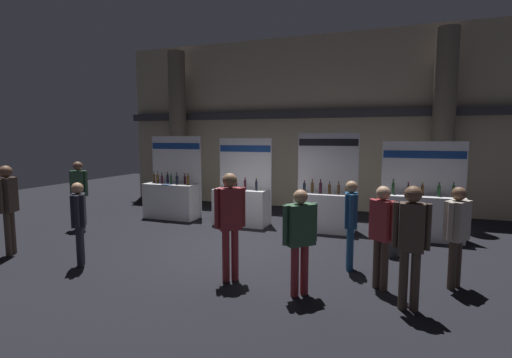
{
  "coord_description": "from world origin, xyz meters",
  "views": [
    {
      "loc": [
        3.08,
        -7.48,
        2.41
      ],
      "look_at": [
        -0.14,
        1.28,
        1.37
      ],
      "focal_mm": 26.54,
      "sensor_mm": 36.0,
      "label": 1
    }
  ],
  "objects_px": {
    "exhibitor_booth_1": "(241,203)",
    "visitor_7": "(79,217)",
    "visitor_0": "(411,238)",
    "visitor_3": "(230,217)",
    "trash_bin": "(392,240)",
    "visitor_6": "(8,201)",
    "exhibitor_booth_2": "(325,207)",
    "exhibitor_booth_3": "(422,213)",
    "exhibitor_booth_0": "(172,197)",
    "visitor_2": "(351,218)",
    "visitor_4": "(457,228)",
    "visitor_1": "(79,189)",
    "visitor_8": "(382,229)",
    "visitor_5": "(300,232)"
  },
  "relations": [
    {
      "from": "visitor_0",
      "to": "visitor_6",
      "type": "height_order",
      "value": "visitor_6"
    },
    {
      "from": "visitor_5",
      "to": "exhibitor_booth_3",
      "type": "bearing_deg",
      "value": 18.77
    },
    {
      "from": "visitor_6",
      "to": "visitor_7",
      "type": "bearing_deg",
      "value": -114.83
    },
    {
      "from": "exhibitor_booth_2",
      "to": "exhibitor_booth_3",
      "type": "xyz_separation_m",
      "value": [
        2.28,
        0.07,
        -0.01
      ]
    },
    {
      "from": "exhibitor_booth_0",
      "to": "trash_bin",
      "type": "xyz_separation_m",
      "value": [
        6.19,
        -1.57,
        -0.29
      ]
    },
    {
      "from": "visitor_8",
      "to": "visitor_6",
      "type": "bearing_deg",
      "value": 42.71
    },
    {
      "from": "exhibitor_booth_1",
      "to": "visitor_2",
      "type": "height_order",
      "value": "exhibitor_booth_1"
    },
    {
      "from": "trash_bin",
      "to": "visitor_7",
      "type": "distance_m",
      "value": 6.11
    },
    {
      "from": "trash_bin",
      "to": "visitor_7",
      "type": "xyz_separation_m",
      "value": [
        -5.47,
        -2.65,
        0.59
      ]
    },
    {
      "from": "exhibitor_booth_0",
      "to": "visitor_2",
      "type": "xyz_separation_m",
      "value": [
        5.48,
        -2.69,
        0.33
      ]
    },
    {
      "from": "visitor_0",
      "to": "visitor_3",
      "type": "distance_m",
      "value": 2.78
    },
    {
      "from": "exhibitor_booth_3",
      "to": "visitor_4",
      "type": "height_order",
      "value": "exhibitor_booth_3"
    },
    {
      "from": "visitor_5",
      "to": "exhibitor_booth_2",
      "type": "bearing_deg",
      "value": 48.44
    },
    {
      "from": "trash_bin",
      "to": "visitor_7",
      "type": "relative_size",
      "value": 0.43
    },
    {
      "from": "exhibitor_booth_3",
      "to": "visitor_3",
      "type": "height_order",
      "value": "exhibitor_booth_3"
    },
    {
      "from": "visitor_0",
      "to": "visitor_1",
      "type": "bearing_deg",
      "value": -15.25
    },
    {
      "from": "exhibitor_booth_0",
      "to": "visitor_7",
      "type": "xyz_separation_m",
      "value": [
        0.72,
        -4.23,
        0.3
      ]
    },
    {
      "from": "exhibitor_booth_2",
      "to": "trash_bin",
      "type": "relative_size",
      "value": 3.75
    },
    {
      "from": "exhibitor_booth_0",
      "to": "visitor_4",
      "type": "distance_m",
      "value": 7.75
    },
    {
      "from": "exhibitor_booth_1",
      "to": "visitor_8",
      "type": "xyz_separation_m",
      "value": [
        3.76,
        -3.36,
        0.37
      ]
    },
    {
      "from": "visitor_5",
      "to": "exhibitor_booth_1",
      "type": "bearing_deg",
      "value": 76.79
    },
    {
      "from": "exhibitor_booth_3",
      "to": "visitor_4",
      "type": "xyz_separation_m",
      "value": [
        0.31,
        -3.05,
        0.37
      ]
    },
    {
      "from": "visitor_0",
      "to": "visitor_6",
      "type": "distance_m",
      "value": 7.59
    },
    {
      "from": "visitor_2",
      "to": "visitor_7",
      "type": "height_order",
      "value": "visitor_2"
    },
    {
      "from": "visitor_6",
      "to": "visitor_3",
      "type": "bearing_deg",
      "value": -110.63
    },
    {
      "from": "exhibitor_booth_1",
      "to": "visitor_0",
      "type": "xyz_separation_m",
      "value": [
        4.16,
        -3.99,
        0.44
      ]
    },
    {
      "from": "exhibitor_booth_3",
      "to": "visitor_2",
      "type": "xyz_separation_m",
      "value": [
        -1.35,
        -2.76,
        0.34
      ]
    },
    {
      "from": "visitor_1",
      "to": "visitor_6",
      "type": "height_order",
      "value": "visitor_6"
    },
    {
      "from": "visitor_3",
      "to": "visitor_0",
      "type": "bearing_deg",
      "value": 135.87
    },
    {
      "from": "exhibitor_booth_3",
      "to": "visitor_7",
      "type": "xyz_separation_m",
      "value": [
        -6.11,
        -4.3,
        0.31
      ]
    },
    {
      "from": "visitor_7",
      "to": "visitor_8",
      "type": "bearing_deg",
      "value": -120.31
    },
    {
      "from": "visitor_2",
      "to": "visitor_7",
      "type": "bearing_deg",
      "value": -80.41
    },
    {
      "from": "visitor_1",
      "to": "visitor_8",
      "type": "xyz_separation_m",
      "value": [
        7.56,
        -1.46,
        -0.08
      ]
    },
    {
      "from": "exhibitor_booth_1",
      "to": "visitor_7",
      "type": "relative_size",
      "value": 1.5
    },
    {
      "from": "exhibitor_booth_3",
      "to": "visitor_4",
      "type": "relative_size",
      "value": 1.41
    },
    {
      "from": "exhibitor_booth_1",
      "to": "exhibitor_booth_3",
      "type": "bearing_deg",
      "value": 1.95
    },
    {
      "from": "exhibitor_booth_2",
      "to": "visitor_7",
      "type": "relative_size",
      "value": 1.59
    },
    {
      "from": "visitor_6",
      "to": "visitor_2",
      "type": "bearing_deg",
      "value": -100.99
    },
    {
      "from": "visitor_8",
      "to": "visitor_4",
      "type": "bearing_deg",
      "value": -120.51
    },
    {
      "from": "exhibitor_booth_2",
      "to": "exhibitor_booth_3",
      "type": "distance_m",
      "value": 2.28
    },
    {
      "from": "visitor_1",
      "to": "visitor_7",
      "type": "relative_size",
      "value": 1.12
    },
    {
      "from": "visitor_0",
      "to": "visitor_5",
      "type": "height_order",
      "value": "visitor_0"
    },
    {
      "from": "visitor_3",
      "to": "visitor_2",
      "type": "bearing_deg",
      "value": 173.07
    },
    {
      "from": "exhibitor_booth_3",
      "to": "visitor_8",
      "type": "xyz_separation_m",
      "value": [
        -0.8,
        -3.51,
        0.36
      ]
    },
    {
      "from": "visitor_3",
      "to": "exhibitor_booth_2",
      "type": "bearing_deg",
      "value": -143.99
    },
    {
      "from": "visitor_8",
      "to": "exhibitor_booth_3",
      "type": "bearing_deg",
      "value": -66.05
    },
    {
      "from": "visitor_2",
      "to": "exhibitor_booth_2",
      "type": "bearing_deg",
      "value": -169.33
    },
    {
      "from": "visitor_0",
      "to": "visitor_8",
      "type": "height_order",
      "value": "visitor_0"
    },
    {
      "from": "visitor_8",
      "to": "visitor_5",
      "type": "bearing_deg",
      "value": 66.79
    },
    {
      "from": "visitor_0",
      "to": "exhibitor_booth_3",
      "type": "bearing_deg",
      "value": -96.04
    }
  ]
}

